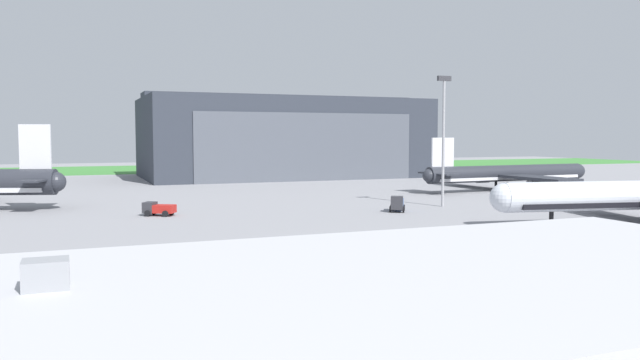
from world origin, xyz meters
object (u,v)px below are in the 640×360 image
Objects in this scene: baggage_tug at (158,208)px; apron_light_mast at (444,131)px; maintenance_hangar at (282,138)px; airliner_far_right at (507,174)px; pushback_tractor at (397,203)px.

apron_light_mast is (44.65, -5.15, 11.20)m from baggage_tug.
airliner_far_right is (29.04, -62.40, -7.48)m from maintenance_hangar.
maintenance_hangar is 3.63× the size of apron_light_mast.
apron_light_mast is at bearing 17.96° from pushback_tractor.
apron_light_mast reaches higher than airliner_far_right.
airliner_far_right is 9.50× the size of pushback_tractor.
airliner_far_right is 2.01× the size of apron_light_mast.
apron_light_mast is at bearing -90.04° from maintenance_hangar.
baggage_tug is at bearing -168.27° from airliner_far_right.
baggage_tug is (-44.70, -77.71, -9.98)m from maintenance_hangar.
maintenance_hangar reaches higher than airliner_far_right.
maintenance_hangar reaches higher than baggage_tug.
airliner_far_right is at bearing -65.05° from maintenance_hangar.
airliner_far_right is at bearing 31.15° from pushback_tractor.
apron_light_mast is at bearing -144.89° from airliner_far_right.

